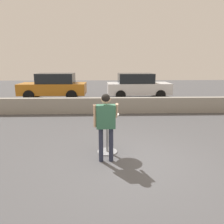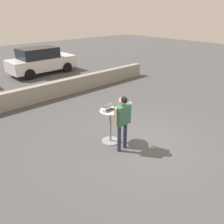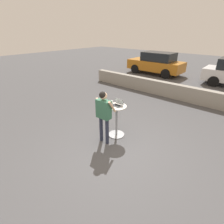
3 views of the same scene
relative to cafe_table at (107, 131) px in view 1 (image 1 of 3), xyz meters
name	(u,v)px [view 1 (image 1 of 3)]	position (x,y,z in m)	size (l,w,h in m)	color
ground_plane	(132,163)	(0.59, -0.71, -0.60)	(50.00, 50.00, 0.00)	#4C4C4F
pavement_kerb	(118,105)	(0.59, 4.75, -0.22)	(12.02, 0.35, 0.75)	gray
cafe_table	(107,131)	(0.00, 0.00, 0.00)	(0.63, 0.63, 1.08)	gray
laptop	(107,112)	(0.00, 0.05, 0.53)	(0.33, 0.26, 0.22)	#515156
coffee_mug	(98,112)	(-0.24, 0.02, 0.54)	(0.13, 0.10, 0.10)	white
standing_person	(106,119)	(-0.04, -0.56, 0.50)	(0.60, 0.38, 1.70)	#282D42
parked_car_near_street	(138,86)	(2.22, 9.27, 0.24)	(4.29, 2.00, 1.68)	silver
parked_car_further_down	(54,86)	(-3.43, 9.06, 0.27)	(4.32, 1.91, 1.71)	#B76B19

